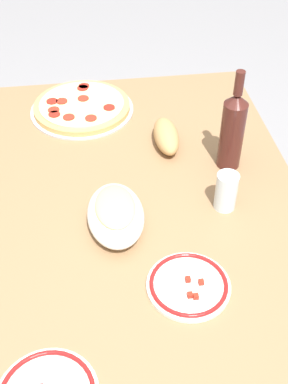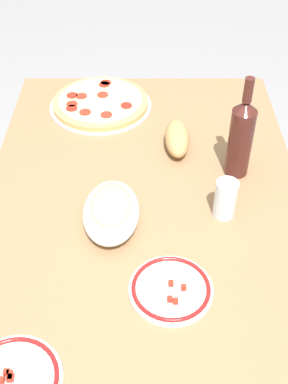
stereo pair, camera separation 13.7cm
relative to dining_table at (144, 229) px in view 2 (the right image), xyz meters
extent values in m
plane|color=gray|center=(0.00, 0.00, -0.64)|extent=(8.00, 8.00, 0.00)
cube|color=#93704C|center=(0.00, 0.00, 0.10)|extent=(1.36, 0.91, 0.03)
cylinder|color=#33302D|center=(-0.62, -0.39, -0.27)|extent=(0.07, 0.07, 0.73)
cylinder|color=#33302D|center=(-0.62, 0.39, -0.27)|extent=(0.07, 0.07, 0.73)
cylinder|color=#B7B7BC|center=(-0.48, -0.15, 0.12)|extent=(0.36, 0.36, 0.01)
cylinder|color=tan|center=(-0.48, -0.15, 0.13)|extent=(0.33, 0.33, 0.02)
cylinder|color=beige|center=(-0.48, -0.15, 0.15)|extent=(0.29, 0.29, 0.01)
cylinder|color=#B22D1E|center=(-0.51, -0.15, 0.15)|extent=(0.04, 0.04, 0.00)
cylinder|color=maroon|center=(-0.51, -0.25, 0.15)|extent=(0.04, 0.04, 0.00)
cylinder|color=#B22D1E|center=(-0.38, -0.13, 0.15)|extent=(0.04, 0.04, 0.00)
cylinder|color=maroon|center=(-0.44, -0.06, 0.15)|extent=(0.04, 0.04, 0.00)
cylinder|color=maroon|center=(-0.42, -0.25, 0.15)|extent=(0.04, 0.04, 0.00)
cylinder|color=maroon|center=(-0.59, -0.14, 0.15)|extent=(0.04, 0.04, 0.00)
cylinder|color=#B22D1E|center=(-0.45, -0.25, 0.15)|extent=(0.04, 0.04, 0.00)
cylinder|color=#B22D1E|center=(-0.50, -0.22, 0.15)|extent=(0.04, 0.04, 0.00)
cylinder|color=#B22D1E|center=(-0.40, -0.20, 0.15)|extent=(0.04, 0.04, 0.00)
cylinder|color=maroon|center=(-0.58, -0.14, 0.15)|extent=(0.04, 0.04, 0.00)
ellipsoid|color=white|center=(0.08, -0.09, 0.15)|extent=(0.24, 0.15, 0.07)
ellipsoid|color=#AD2819|center=(0.08, -0.09, 0.17)|extent=(0.20, 0.12, 0.03)
ellipsoid|color=#EFD684|center=(0.08, -0.09, 0.18)|extent=(0.17, 0.10, 0.02)
cylinder|color=#471E19|center=(-0.12, 0.27, 0.23)|extent=(0.07, 0.07, 0.21)
cone|color=#471E19|center=(-0.12, 0.27, 0.35)|extent=(0.07, 0.07, 0.03)
cylinder|color=#471E19|center=(-0.12, 0.27, 0.40)|extent=(0.03, 0.03, 0.07)
cylinder|color=silver|center=(0.06, 0.22, 0.18)|extent=(0.06, 0.06, 0.11)
cylinder|color=white|center=(0.54, -0.27, 0.12)|extent=(0.21, 0.21, 0.01)
torus|color=red|center=(0.54, -0.27, 0.13)|extent=(0.19, 0.19, 0.01)
cube|color=#AD2819|center=(0.54, -0.28, 0.14)|extent=(0.01, 0.01, 0.01)
cube|color=#AD2819|center=(0.54, -0.27, 0.14)|extent=(0.01, 0.01, 0.01)
cube|color=#AD2819|center=(0.53, -0.27, 0.14)|extent=(0.01, 0.01, 0.01)
cube|color=#AD2819|center=(0.52, -0.28, 0.14)|extent=(0.01, 0.01, 0.01)
cube|color=#AD2819|center=(0.54, -0.27, 0.14)|extent=(0.01, 0.01, 0.01)
cylinder|color=white|center=(0.31, 0.06, 0.12)|extent=(0.20, 0.20, 0.01)
torus|color=red|center=(0.31, 0.06, 0.13)|extent=(0.19, 0.19, 0.01)
cube|color=#AD2819|center=(0.35, 0.06, 0.14)|extent=(0.01, 0.01, 0.01)
cube|color=#AD2819|center=(0.31, 0.09, 0.14)|extent=(0.01, 0.01, 0.01)
cube|color=#AD2819|center=(0.35, 0.07, 0.14)|extent=(0.01, 0.01, 0.01)
cube|color=#AD2819|center=(0.30, 0.06, 0.14)|extent=(0.01, 0.01, 0.01)
ellipsoid|color=tan|center=(-0.25, 0.10, 0.15)|extent=(0.18, 0.08, 0.07)
camera|label=1|loc=(1.01, -0.14, 1.08)|focal=46.40mm
camera|label=2|loc=(1.02, 0.00, 1.08)|focal=46.40mm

